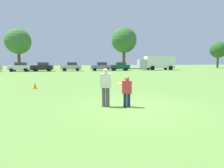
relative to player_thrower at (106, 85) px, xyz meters
The scene contains 14 objects.
ground_plane 1.64m from the player_thrower, 11.35° to the right, with size 171.51×171.51×0.00m, color #608C3D.
player_thrower is the anchor object (origin of this frame).
player_defender 0.99m from the player_thrower, 17.88° to the right, with size 0.50×0.38×1.42m.
frisbee 0.66m from the player_thrower, ahead, with size 0.27×0.27×0.08m.
traffic_cone 8.11m from the player_thrower, 120.29° to the left, with size 0.32×0.32×0.48m.
parked_car_mid_left 34.95m from the player_thrower, 107.65° to the left, with size 4.30×2.41×1.82m.
parked_car_center 33.74m from the player_thrower, 100.81° to the left, with size 4.30×2.41×1.82m.
parked_car_mid_right 32.95m from the player_thrower, 91.04° to the left, with size 4.30×2.41×1.82m.
parked_car_near_right 32.84m from the player_thrower, 80.26° to the left, with size 4.30×2.41×1.82m.
parked_car_far_right 33.79m from the player_thrower, 73.22° to the left, with size 4.30×2.41×1.82m.
box_truck 38.21m from the player_thrower, 60.30° to the left, with size 8.63×3.33×3.18m.
tree_west_maple 43.95m from the player_thrower, 106.66° to the left, with size 5.95×5.95×9.67m.
tree_center_elm 45.90m from the player_thrower, 72.10° to the left, with size 6.89×6.89×11.19m.
tree_east_birch 59.34m from the player_thrower, 43.91° to the left, with size 4.83×4.83×7.86m.
Camera 1 is at (-3.03, -8.37, 2.10)m, focal length 31.18 mm.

